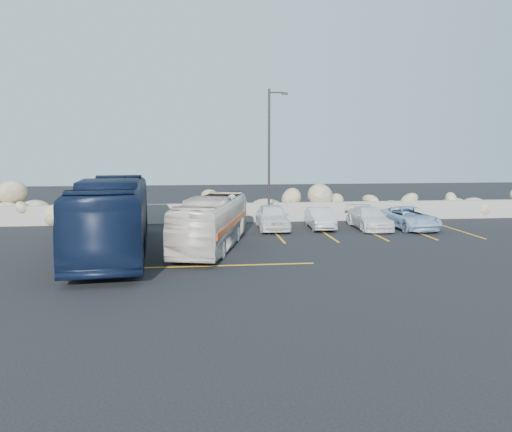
{
  "coord_description": "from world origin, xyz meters",
  "views": [
    {
      "loc": [
        -1.65,
        -19.25,
        4.64
      ],
      "look_at": [
        1.09,
        4.0,
        1.46
      ],
      "focal_mm": 35.0,
      "sensor_mm": 36.0,
      "label": 1
    }
  ],
  "objects": [
    {
      "name": "car_d",
      "position": [
        10.57,
        8.2,
        0.63
      ],
      "size": [
        2.55,
        4.74,
        1.26
      ],
      "primitive_type": "imported",
      "rotation": [
        0.0,
        0.0,
        0.1
      ],
      "color": "#9CBADD",
      "rests_on": "ground"
    },
    {
      "name": "vintage_bus",
      "position": [
        -1.0,
        3.93,
        1.21
      ],
      "size": [
        4.04,
        8.9,
        2.41
      ],
      "primitive_type": "imported",
      "rotation": [
        0.0,
        0.0,
        -0.24
      ],
      "color": "silver",
      "rests_on": "ground"
    },
    {
      "name": "riprap_pile",
      "position": [
        0.0,
        13.2,
        1.3
      ],
      "size": [
        54.0,
        2.8,
        2.6
      ],
      "primitive_type": null,
      "color": "#9A8665",
      "rests_on": "ground"
    },
    {
      "name": "seawall",
      "position": [
        0.0,
        12.0,
        0.6
      ],
      "size": [
        60.0,
        0.4,
        1.2
      ],
      "primitive_type": "cube",
      "color": "gray",
      "rests_on": "ground"
    },
    {
      "name": "lamppost",
      "position": [
        2.56,
        9.5,
        4.3
      ],
      "size": [
        1.14,
        0.18,
        8.0
      ],
      "color": "#2C2927",
      "rests_on": "ground"
    },
    {
      "name": "ground",
      "position": [
        0.0,
        0.0,
        0.0
      ],
      "size": [
        90.0,
        90.0,
        0.0
      ],
      "primitive_type": "plane",
      "color": "black",
      "rests_on": "ground"
    },
    {
      "name": "car_c",
      "position": [
        8.25,
        8.44,
        0.63
      ],
      "size": [
        1.77,
        4.32,
        1.25
      ],
      "primitive_type": "imported",
      "rotation": [
        0.0,
        0.0,
        -0.0
      ],
      "color": "white",
      "rests_on": "ground"
    },
    {
      "name": "tour_coach",
      "position": [
        -5.4,
        3.22,
        1.66
      ],
      "size": [
        3.77,
        12.14,
        3.33
      ],
      "primitive_type": "imported",
      "rotation": [
        0.0,
        0.0,
        0.08
      ],
      "color": "#0F1932",
      "rests_on": "ground"
    },
    {
      "name": "parking_lines",
      "position": [
        4.64,
        5.57,
        0.01
      ],
      "size": [
        18.16,
        9.36,
        0.01
      ],
      "color": "gold",
      "rests_on": "ground"
    },
    {
      "name": "car_b",
      "position": [
        5.42,
        8.83,
        0.6
      ],
      "size": [
        1.42,
        3.67,
        1.19
      ],
      "primitive_type": "imported",
      "rotation": [
        0.0,
        0.0,
        -0.04
      ],
      "color": "silver",
      "rests_on": "ground"
    },
    {
      "name": "car_a",
      "position": [
        2.62,
        8.89,
        0.73
      ],
      "size": [
        1.85,
        4.34,
        1.46
      ],
      "primitive_type": "imported",
      "rotation": [
        0.0,
        0.0,
        -0.03
      ],
      "color": "white",
      "rests_on": "ground"
    }
  ]
}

